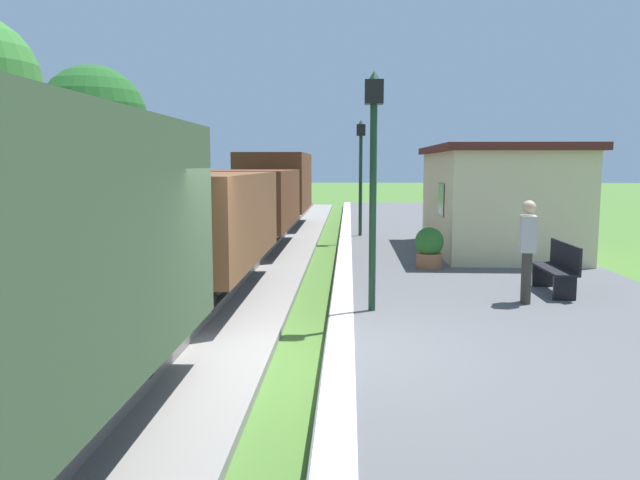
{
  "coord_description": "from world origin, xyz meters",
  "views": [
    {
      "loc": [
        0.5,
        -7.43,
        2.54
      ],
      "look_at": [
        -0.04,
        4.05,
        1.13
      ],
      "focal_mm": 34.51,
      "sensor_mm": 36.0,
      "label": 1
    }
  ],
  "objects_px": {
    "lamp_post_near": "(373,147)",
    "lamp_post_far": "(361,156)",
    "bench_near_hut": "(558,267)",
    "bench_down_platform": "(455,217)",
    "person_waiting": "(527,247)",
    "potted_planter": "(429,247)",
    "tree_trackside_far": "(94,119)",
    "station_hut": "(496,198)",
    "freight_train": "(226,207)"
  },
  "relations": [
    {
      "from": "lamp_post_near",
      "to": "tree_trackside_far",
      "type": "height_order",
      "value": "tree_trackside_far"
    },
    {
      "from": "bench_down_platform",
      "to": "lamp_post_far",
      "type": "distance_m",
      "value": 4.4
    },
    {
      "from": "lamp_post_near",
      "to": "person_waiting",
      "type": "bearing_deg",
      "value": 14.2
    },
    {
      "from": "freight_train",
      "to": "bench_down_platform",
      "type": "bearing_deg",
      "value": 48.03
    },
    {
      "from": "station_hut",
      "to": "lamp_post_far",
      "type": "xyz_separation_m",
      "value": [
        -3.53,
        3.4,
        1.15
      ]
    },
    {
      "from": "lamp_post_near",
      "to": "lamp_post_far",
      "type": "relative_size",
      "value": 1.0
    },
    {
      "from": "lamp_post_near",
      "to": "tree_trackside_far",
      "type": "distance_m",
      "value": 15.17
    },
    {
      "from": "bench_down_platform",
      "to": "person_waiting",
      "type": "height_order",
      "value": "person_waiting"
    },
    {
      "from": "station_hut",
      "to": "bench_down_platform",
      "type": "relative_size",
      "value": 3.87
    },
    {
      "from": "person_waiting",
      "to": "lamp_post_far",
      "type": "bearing_deg",
      "value": -65.4
    },
    {
      "from": "freight_train",
      "to": "bench_down_platform",
      "type": "xyz_separation_m",
      "value": [
        6.64,
        7.38,
        -0.83
      ]
    },
    {
      "from": "freight_train",
      "to": "lamp_post_far",
      "type": "height_order",
      "value": "lamp_post_far"
    },
    {
      "from": "bench_down_platform",
      "to": "tree_trackside_far",
      "type": "distance_m",
      "value": 13.13
    },
    {
      "from": "bench_near_hut",
      "to": "potted_planter",
      "type": "distance_m",
      "value": 3.23
    },
    {
      "from": "tree_trackside_far",
      "to": "lamp_post_near",
      "type": "bearing_deg",
      "value": -51.96
    },
    {
      "from": "bench_near_hut",
      "to": "lamp_post_far",
      "type": "bearing_deg",
      "value": 110.83
    },
    {
      "from": "bench_near_hut",
      "to": "potted_planter",
      "type": "bearing_deg",
      "value": 127.23
    },
    {
      "from": "station_hut",
      "to": "person_waiting",
      "type": "bearing_deg",
      "value": -98.62
    },
    {
      "from": "bench_near_hut",
      "to": "person_waiting",
      "type": "relative_size",
      "value": 0.88
    },
    {
      "from": "person_waiting",
      "to": "tree_trackside_far",
      "type": "xyz_separation_m",
      "value": [
        -11.89,
        11.25,
        2.95
      ]
    },
    {
      "from": "bench_near_hut",
      "to": "tree_trackside_far",
      "type": "height_order",
      "value": "tree_trackside_far"
    },
    {
      "from": "station_hut",
      "to": "bench_near_hut",
      "type": "height_order",
      "value": "station_hut"
    },
    {
      "from": "lamp_post_near",
      "to": "bench_down_platform",
      "type": "bearing_deg",
      "value": 74.63
    },
    {
      "from": "lamp_post_near",
      "to": "lamp_post_far",
      "type": "bearing_deg",
      "value": 90.0
    },
    {
      "from": "freight_train",
      "to": "potted_planter",
      "type": "relative_size",
      "value": 28.38
    },
    {
      "from": "bench_near_hut",
      "to": "lamp_post_far",
      "type": "height_order",
      "value": "lamp_post_far"
    },
    {
      "from": "freight_train",
      "to": "station_hut",
      "type": "relative_size",
      "value": 4.48
    },
    {
      "from": "person_waiting",
      "to": "potted_planter",
      "type": "distance_m",
      "value": 3.62
    },
    {
      "from": "bench_near_hut",
      "to": "person_waiting",
      "type": "bearing_deg",
      "value": -133.75
    },
    {
      "from": "bench_down_platform",
      "to": "person_waiting",
      "type": "xyz_separation_m",
      "value": [
        -0.79,
        -11.59,
        0.46
      ]
    },
    {
      "from": "lamp_post_far",
      "to": "lamp_post_near",
      "type": "bearing_deg",
      "value": -90.0
    },
    {
      "from": "bench_down_platform",
      "to": "person_waiting",
      "type": "bearing_deg",
      "value": -93.89
    },
    {
      "from": "potted_planter",
      "to": "lamp_post_far",
      "type": "xyz_separation_m",
      "value": [
        -1.41,
        6.28,
        2.08
      ]
    },
    {
      "from": "bench_down_platform",
      "to": "person_waiting",
      "type": "distance_m",
      "value": 11.63
    },
    {
      "from": "bench_down_platform",
      "to": "tree_trackside_far",
      "type": "xyz_separation_m",
      "value": [
        -12.68,
        -0.34,
        3.41
      ]
    },
    {
      "from": "station_hut",
      "to": "bench_down_platform",
      "type": "height_order",
      "value": "station_hut"
    },
    {
      "from": "freight_train",
      "to": "tree_trackside_far",
      "type": "distance_m",
      "value": 9.62
    },
    {
      "from": "potted_planter",
      "to": "lamp_post_far",
      "type": "height_order",
      "value": "lamp_post_far"
    },
    {
      "from": "bench_near_hut",
      "to": "bench_down_platform",
      "type": "relative_size",
      "value": 1.0
    },
    {
      "from": "bench_down_platform",
      "to": "potted_planter",
      "type": "bearing_deg",
      "value": -103.41
    },
    {
      "from": "station_hut",
      "to": "potted_planter",
      "type": "distance_m",
      "value": 3.69
    },
    {
      "from": "freight_train",
      "to": "potted_planter",
      "type": "xyz_separation_m",
      "value": [
        4.68,
        -0.82,
        -0.83
      ]
    },
    {
      "from": "person_waiting",
      "to": "tree_trackside_far",
      "type": "bearing_deg",
      "value": -33.74
    },
    {
      "from": "lamp_post_far",
      "to": "bench_near_hut",
      "type": "bearing_deg",
      "value": -69.17
    },
    {
      "from": "person_waiting",
      "to": "freight_train",
      "type": "bearing_deg",
      "value": -26.09
    },
    {
      "from": "bench_down_platform",
      "to": "lamp_post_near",
      "type": "xyz_separation_m",
      "value": [
        -3.37,
        -12.24,
        2.08
      ]
    },
    {
      "from": "potted_planter",
      "to": "freight_train",
      "type": "bearing_deg",
      "value": 170.1
    },
    {
      "from": "station_hut",
      "to": "lamp_post_far",
      "type": "height_order",
      "value": "lamp_post_far"
    },
    {
      "from": "potted_planter",
      "to": "lamp_post_near",
      "type": "bearing_deg",
      "value": -109.24
    },
    {
      "from": "bench_down_platform",
      "to": "tree_trackside_far",
      "type": "height_order",
      "value": "tree_trackside_far"
    }
  ]
}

